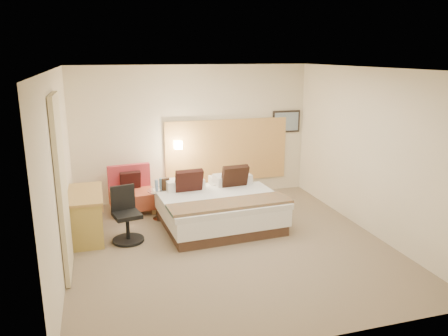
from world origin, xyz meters
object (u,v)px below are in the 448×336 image
object	(u,v)px
lounge_chair	(132,193)
desk_chair	(126,219)
bed	(217,206)
side_table	(162,203)
desk	(87,202)

from	to	relation	value
lounge_chair	desk_chair	xyz separation A→B (m)	(-0.20, -1.39, 0.03)
lounge_chair	desk_chair	bearing A→B (deg)	-98.27
bed	side_table	distance (m)	1.02
desk_chair	side_table	bearing A→B (deg)	48.97
lounge_chair	desk_chair	distance (m)	1.40
side_table	desk	world-z (taller)	desk
desk	desk_chair	world-z (taller)	desk_chair
bed	desk	bearing A→B (deg)	179.15
desk	bed	bearing A→B (deg)	-0.85
side_table	desk_chair	bearing A→B (deg)	-131.03
lounge_chair	desk	distance (m)	1.34
lounge_chair	side_table	size ratio (longest dim) A/B	1.47
side_table	desk	size ratio (longest dim) A/B	0.49
side_table	desk_chair	distance (m)	1.03
desk_chair	desk	bearing A→B (deg)	149.77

